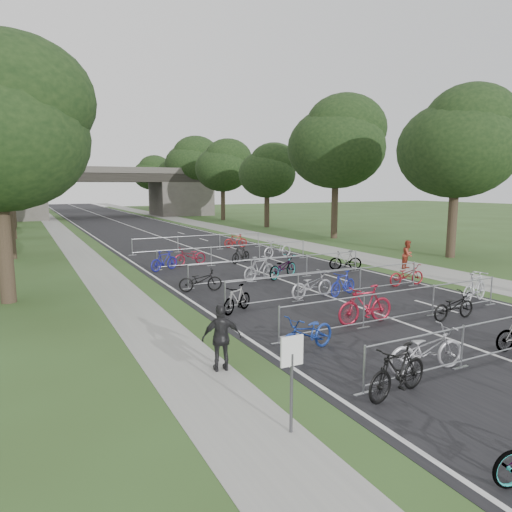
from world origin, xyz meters
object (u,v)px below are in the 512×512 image
at_px(park_sign, 292,366).
at_px(pedestrian_c, 222,338).
at_px(pedestrian_b, 408,255).
at_px(overpass_bridge, 103,192).

relative_size(park_sign, pedestrian_c, 1.12).
bearing_deg(pedestrian_c, pedestrian_b, -138.45).
height_order(overpass_bridge, park_sign, overpass_bridge).
xyz_separation_m(park_sign, pedestrian_c, (0.00, 3.18, -0.45)).
relative_size(pedestrian_b, pedestrian_c, 0.94).
height_order(park_sign, pedestrian_b, park_sign).
relative_size(park_sign, pedestrian_b, 1.18).
xyz_separation_m(park_sign, pedestrian_b, (14.36, 11.26, -0.50)).
xyz_separation_m(overpass_bridge, pedestrian_c, (-6.80, -58.82, -2.72)).
distance_m(overpass_bridge, pedestrian_c, 59.28).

